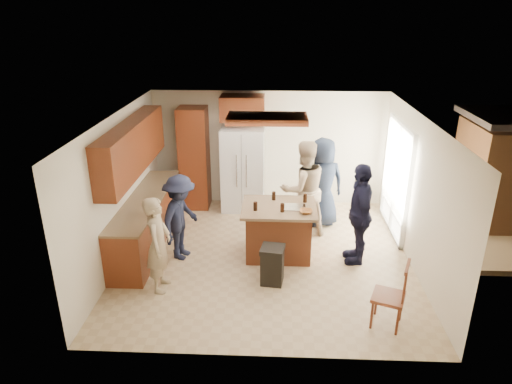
{
  "coord_description": "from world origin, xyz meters",
  "views": [
    {
      "loc": [
        0.15,
        -7.08,
        4.1
      ],
      "look_at": [
        -0.18,
        0.21,
        1.15
      ],
      "focal_mm": 32.0,
      "sensor_mm": 36.0,
      "label": 1
    }
  ],
  "objects_px": {
    "person_counter": "(181,217)",
    "trash_bin": "(272,265)",
    "person_behind_left": "(303,189)",
    "refrigerator": "(243,169)",
    "person_side_right": "(359,214)",
    "person_front_left": "(158,244)",
    "spindle_chair": "(390,297)",
    "kitchen_island": "(278,230)",
    "person_behind_right": "(322,183)"
  },
  "relations": [
    {
      "from": "person_behind_right",
      "to": "trash_bin",
      "type": "height_order",
      "value": "person_behind_right"
    },
    {
      "from": "person_behind_left",
      "to": "person_side_right",
      "type": "distance_m",
      "value": 1.3
    },
    {
      "from": "person_behind_right",
      "to": "refrigerator",
      "type": "relative_size",
      "value": 1.0
    },
    {
      "from": "person_front_left",
      "to": "person_counter",
      "type": "height_order",
      "value": "person_front_left"
    },
    {
      "from": "person_front_left",
      "to": "spindle_chair",
      "type": "height_order",
      "value": "person_front_left"
    },
    {
      "from": "person_counter",
      "to": "spindle_chair",
      "type": "distance_m",
      "value": 3.65
    },
    {
      "from": "person_front_left",
      "to": "refrigerator",
      "type": "height_order",
      "value": "refrigerator"
    },
    {
      "from": "person_side_right",
      "to": "trash_bin",
      "type": "bearing_deg",
      "value": -62.14
    },
    {
      "from": "person_behind_left",
      "to": "refrigerator",
      "type": "height_order",
      "value": "person_behind_left"
    },
    {
      "from": "kitchen_island",
      "to": "spindle_chair",
      "type": "bearing_deg",
      "value": -51.53
    },
    {
      "from": "person_behind_left",
      "to": "person_side_right",
      "type": "relative_size",
      "value": 1.06
    },
    {
      "from": "person_behind_right",
      "to": "kitchen_island",
      "type": "xyz_separation_m",
      "value": [
        -0.85,
        -1.27,
        -0.43
      ]
    },
    {
      "from": "person_behind_right",
      "to": "person_side_right",
      "type": "distance_m",
      "value": 1.5
    },
    {
      "from": "person_front_left",
      "to": "spindle_chair",
      "type": "relative_size",
      "value": 1.55
    },
    {
      "from": "trash_bin",
      "to": "person_front_left",
      "type": "bearing_deg",
      "value": -172.13
    },
    {
      "from": "person_front_left",
      "to": "trash_bin",
      "type": "height_order",
      "value": "person_front_left"
    },
    {
      "from": "person_counter",
      "to": "kitchen_island",
      "type": "xyz_separation_m",
      "value": [
        1.69,
        0.17,
        -0.29
      ]
    },
    {
      "from": "person_front_left",
      "to": "person_counter",
      "type": "bearing_deg",
      "value": -7.59
    },
    {
      "from": "person_behind_right",
      "to": "spindle_chair",
      "type": "distance_m",
      "value": 3.27
    },
    {
      "from": "kitchen_island",
      "to": "trash_bin",
      "type": "bearing_deg",
      "value": -95.92
    },
    {
      "from": "person_front_left",
      "to": "person_behind_right",
      "type": "bearing_deg",
      "value": -47.35
    },
    {
      "from": "person_front_left",
      "to": "person_side_right",
      "type": "distance_m",
      "value": 3.33
    },
    {
      "from": "spindle_chair",
      "to": "person_side_right",
      "type": "bearing_deg",
      "value": 95.28
    },
    {
      "from": "person_front_left",
      "to": "spindle_chair",
      "type": "distance_m",
      "value": 3.44
    },
    {
      "from": "person_front_left",
      "to": "spindle_chair",
      "type": "xyz_separation_m",
      "value": [
        3.34,
        -0.76,
        -0.32
      ]
    },
    {
      "from": "person_front_left",
      "to": "person_counter",
      "type": "relative_size",
      "value": 1.01
    },
    {
      "from": "person_behind_right",
      "to": "person_side_right",
      "type": "relative_size",
      "value": 1.01
    },
    {
      "from": "person_behind_right",
      "to": "person_counter",
      "type": "bearing_deg",
      "value": 15.08
    },
    {
      "from": "person_behind_left",
      "to": "person_side_right",
      "type": "bearing_deg",
      "value": 112.32
    },
    {
      "from": "refrigerator",
      "to": "kitchen_island",
      "type": "relative_size",
      "value": 1.41
    },
    {
      "from": "person_behind_left",
      "to": "trash_bin",
      "type": "distance_m",
      "value": 1.9
    },
    {
      "from": "person_front_left",
      "to": "spindle_chair",
      "type": "bearing_deg",
      "value": -102.16
    },
    {
      "from": "person_side_right",
      "to": "refrigerator",
      "type": "bearing_deg",
      "value": -135.43
    },
    {
      "from": "refrigerator",
      "to": "trash_bin",
      "type": "height_order",
      "value": "refrigerator"
    },
    {
      "from": "person_counter",
      "to": "kitchen_island",
      "type": "distance_m",
      "value": 1.72
    },
    {
      "from": "person_counter",
      "to": "trash_bin",
      "type": "bearing_deg",
      "value": -97.84
    },
    {
      "from": "person_counter",
      "to": "refrigerator",
      "type": "bearing_deg",
      "value": -5.69
    },
    {
      "from": "person_counter",
      "to": "kitchen_island",
      "type": "height_order",
      "value": "person_counter"
    },
    {
      "from": "trash_bin",
      "to": "spindle_chair",
      "type": "xyz_separation_m",
      "value": [
        1.61,
        -1.0,
        0.13
      ]
    },
    {
      "from": "person_counter",
      "to": "person_front_left",
      "type": "bearing_deg",
      "value": -171.03
    },
    {
      "from": "person_behind_left",
      "to": "person_counter",
      "type": "height_order",
      "value": "person_behind_left"
    },
    {
      "from": "person_behind_left",
      "to": "person_behind_right",
      "type": "xyz_separation_m",
      "value": [
        0.4,
        0.47,
        -0.04
      ]
    },
    {
      "from": "trash_bin",
      "to": "spindle_chair",
      "type": "bearing_deg",
      "value": -31.78
    },
    {
      "from": "person_front_left",
      "to": "kitchen_island",
      "type": "relative_size",
      "value": 1.2
    },
    {
      "from": "person_front_left",
      "to": "person_behind_left",
      "type": "bearing_deg",
      "value": -48.98
    },
    {
      "from": "refrigerator",
      "to": "kitchen_island",
      "type": "xyz_separation_m",
      "value": [
        0.77,
        -2.01,
        -0.43
      ]
    },
    {
      "from": "person_behind_left",
      "to": "refrigerator",
      "type": "xyz_separation_m",
      "value": [
        -1.23,
        1.21,
        -0.04
      ]
    },
    {
      "from": "person_counter",
      "to": "trash_bin",
      "type": "xyz_separation_m",
      "value": [
        1.59,
        -0.74,
        -0.44
      ]
    },
    {
      "from": "person_behind_left",
      "to": "person_counter",
      "type": "xyz_separation_m",
      "value": [
        -2.14,
        -0.96,
        -0.18
      ]
    },
    {
      "from": "person_side_right",
      "to": "refrigerator",
      "type": "xyz_separation_m",
      "value": [
        -2.12,
        2.16,
        0.01
      ]
    }
  ]
}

